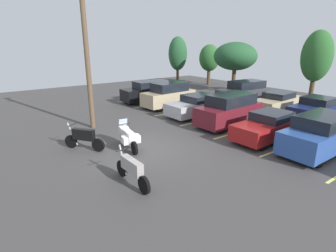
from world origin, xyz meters
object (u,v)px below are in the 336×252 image
(car_tan, at_px, (169,95))
(car_red, at_px, (269,126))
(motorcycle_second, at_px, (132,169))
(car_blue, at_px, (320,134))
(motorcycle_third, at_px, (84,138))
(car_black, at_px, (150,91))
(motorcycle_touring, at_px, (128,136))
(car_silver, at_px, (197,106))
(car_far_navy, at_px, (316,108))
(car_far_champagne, at_px, (277,101))
(car_far_charcoal, at_px, (244,93))
(car_maroon, at_px, (229,110))
(utility_pole, at_px, (87,57))

(car_tan, xyz_separation_m, car_red, (9.33, -0.13, -0.24))
(motorcycle_second, bearing_deg, car_blue, 73.52)
(motorcycle_third, height_order, car_black, car_black)
(motorcycle_touring, xyz_separation_m, car_silver, (-2.71, 7.04, 0.09))
(motorcycle_second, xyz_separation_m, car_blue, (2.57, 8.67, 0.32))
(car_tan, xyz_separation_m, car_silver, (3.35, 0.10, -0.25))
(motorcycle_second, distance_m, car_far_navy, 14.58)
(car_tan, bearing_deg, car_blue, 0.89)
(motorcycle_second, height_order, car_far_navy, car_far_navy)
(car_far_champagne, relative_size, car_far_navy, 1.13)
(car_far_charcoal, bearing_deg, car_far_champagne, 7.08)
(car_maroon, bearing_deg, car_red, -4.43)
(motorcycle_third, distance_m, car_silver, 8.99)
(car_black, distance_m, car_maroon, 9.03)
(car_maroon, height_order, car_far_navy, car_maroon)
(car_maroon, bearing_deg, car_blue, 0.82)
(car_silver, height_order, car_maroon, car_maroon)
(motorcycle_third, height_order, car_tan, car_tan)
(utility_pole, bearing_deg, car_maroon, 57.41)
(motorcycle_touring, distance_m, car_far_charcoal, 13.10)
(car_maroon, bearing_deg, car_silver, -179.83)
(motorcycle_second, distance_m, car_blue, 9.05)
(car_red, height_order, car_blue, car_blue)
(car_far_champagne, distance_m, utility_pole, 14.30)
(car_red, xyz_separation_m, car_far_navy, (-0.52, 6.21, -0.01))
(car_maroon, relative_size, car_far_navy, 1.10)
(car_silver, height_order, car_far_navy, car_silver)
(motorcycle_second, height_order, car_far_champagne, car_far_champagne)
(car_black, distance_m, car_blue, 14.57)
(car_maroon, distance_m, car_red, 3.02)
(motorcycle_touring, bearing_deg, car_red, 64.39)
(car_tan, distance_m, car_far_champagne, 8.47)
(car_blue, bearing_deg, car_black, -178.88)
(car_tan, relative_size, car_red, 0.98)
(motorcycle_third, distance_m, car_far_champagne, 14.92)
(motorcycle_second, xyz_separation_m, car_far_champagne, (-3.46, 14.62, 0.09))
(motorcycle_third, bearing_deg, car_silver, 100.04)
(motorcycle_second, distance_m, car_maroon, 9.10)
(motorcycle_touring, height_order, car_far_champagne, car_far_champagne)
(car_far_charcoal, height_order, car_far_champagne, car_far_charcoal)
(car_tan, xyz_separation_m, car_blue, (11.86, 0.18, -0.06))
(car_red, bearing_deg, utility_pole, -137.51)
(car_blue, bearing_deg, motorcycle_second, -106.48)
(car_silver, bearing_deg, motorcycle_second, -55.33)
(car_black, xyz_separation_m, car_far_champagne, (8.54, 6.23, -0.22))
(car_far_charcoal, xyz_separation_m, car_far_champagne, (2.96, 0.37, -0.28))
(motorcycle_second, bearing_deg, utility_pole, 169.54)
(car_silver, bearing_deg, car_far_charcoal, 94.75)
(car_silver, xyz_separation_m, car_maroon, (2.97, 0.01, 0.27))
(car_black, distance_m, utility_pole, 8.92)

